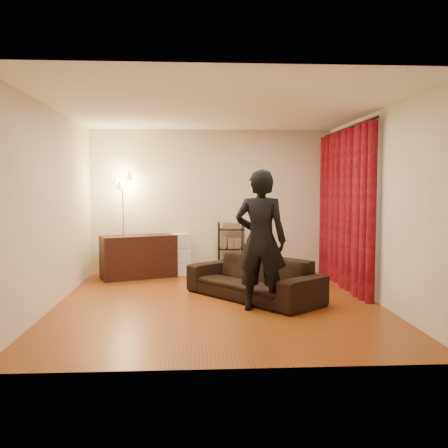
{
  "coord_description": "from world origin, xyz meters",
  "views": [
    {
      "loc": [
        -0.33,
        -6.87,
        1.64
      ],
      "look_at": [
        0.1,
        0.3,
        1.1
      ],
      "focal_mm": 40.0,
      "sensor_mm": 36.0,
      "label": 1
    }
  ],
  "objects": [
    {
      "name": "floor",
      "position": [
        0.0,
        0.0,
        0.0
      ],
      "size": [
        5.0,
        5.0,
        0.0
      ],
      "primitive_type": "plane",
      "color": "#8E3C10",
      "rests_on": "ground"
    },
    {
      "name": "curtain",
      "position": [
        2.13,
        1.12,
        1.28
      ],
      "size": [
        0.22,
        2.65,
        2.55
      ],
      "primitive_type": null,
      "color": "maroon",
      "rests_on": "ground"
    },
    {
      "name": "media_cabinet",
      "position": [
        -1.33,
        2.1,
        0.38
      ],
      "size": [
        1.4,
        0.94,
        0.77
      ],
      "primitive_type": "cube",
      "rotation": [
        0.0,
        0.0,
        0.38
      ],
      "color": "black",
      "rests_on": "ground"
    },
    {
      "name": "wire_shelf",
      "position": [
        0.35,
        2.28,
        0.49
      ],
      "size": [
        0.48,
        0.36,
        0.99
      ],
      "primitive_type": null,
      "rotation": [
        0.0,
        0.0,
        -0.1
      ],
      "color": "black",
      "rests_on": "ground"
    },
    {
      "name": "ceiling",
      "position": [
        0.0,
        0.0,
        2.7
      ],
      "size": [
        5.0,
        5.0,
        0.0
      ],
      "primitive_type": "plane",
      "rotation": [
        3.14,
        0.0,
        0.0
      ],
      "color": "white",
      "rests_on": "ground"
    },
    {
      "name": "person",
      "position": [
        0.54,
        -0.4,
        0.93
      ],
      "size": [
        0.78,
        0.63,
        1.87
      ],
      "primitive_type": "imported",
      "rotation": [
        0.0,
        0.0,
        2.85
      ],
      "color": "black",
      "rests_on": "ground"
    },
    {
      "name": "floor_lamp",
      "position": [
        -1.62,
        2.23,
        0.93
      ],
      "size": [
        0.4,
        0.4,
        1.86
      ],
      "primitive_type": null,
      "rotation": [
        0.0,
        0.0,
        -0.22
      ],
      "color": "silver",
      "rests_on": "ground"
    },
    {
      "name": "wall_front",
      "position": [
        0.0,
        -2.5,
        1.35
      ],
      "size": [
        5.0,
        0.0,
        5.0
      ],
      "primitive_type": "plane",
      "rotation": [
        -1.57,
        0.0,
        0.0
      ],
      "color": "beige",
      "rests_on": "ground"
    },
    {
      "name": "curtain_rod",
      "position": [
        2.15,
        1.12,
        2.58
      ],
      "size": [
        0.04,
        2.65,
        0.04
      ],
      "primitive_type": "cylinder",
      "rotation": [
        1.57,
        0.0,
        0.0
      ],
      "color": "black",
      "rests_on": "wall_right"
    },
    {
      "name": "storage_boxes",
      "position": [
        -0.59,
        2.31,
        0.39
      ],
      "size": [
        0.38,
        0.35,
        0.78
      ],
      "primitive_type": null,
      "rotation": [
        0.0,
        0.0,
        0.39
      ],
      "color": "silver",
      "rests_on": "ground"
    },
    {
      "name": "wall_left",
      "position": [
        -2.25,
        0.0,
        1.35
      ],
      "size": [
        0.0,
        5.0,
        5.0
      ],
      "primitive_type": "plane",
      "rotation": [
        1.57,
        0.0,
        1.57
      ],
      "color": "beige",
      "rests_on": "ground"
    },
    {
      "name": "wall_right",
      "position": [
        2.25,
        0.0,
        1.35
      ],
      "size": [
        0.0,
        5.0,
        5.0
      ],
      "primitive_type": "plane",
      "rotation": [
        1.57,
        0.0,
        -1.57
      ],
      "color": "beige",
      "rests_on": "ground"
    },
    {
      "name": "wall_back",
      "position": [
        0.0,
        2.5,
        1.35
      ],
      "size": [
        5.0,
        0.0,
        5.0
      ],
      "primitive_type": "plane",
      "rotation": [
        1.57,
        0.0,
        0.0
      ],
      "color": "beige",
      "rests_on": "ground"
    },
    {
      "name": "sofa",
      "position": [
        0.53,
        0.29,
        0.31
      ],
      "size": [
        1.97,
        2.16,
        0.62
      ],
      "primitive_type": "imported",
      "rotation": [
        0.0,
        0.0,
        -0.89
      ],
      "color": "black",
      "rests_on": "ground"
    }
  ]
}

